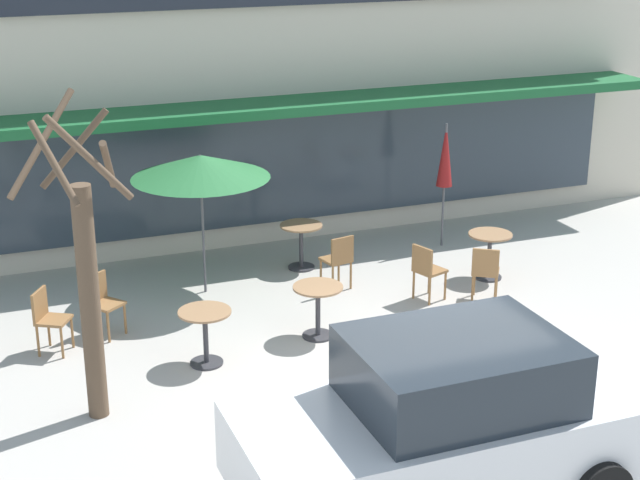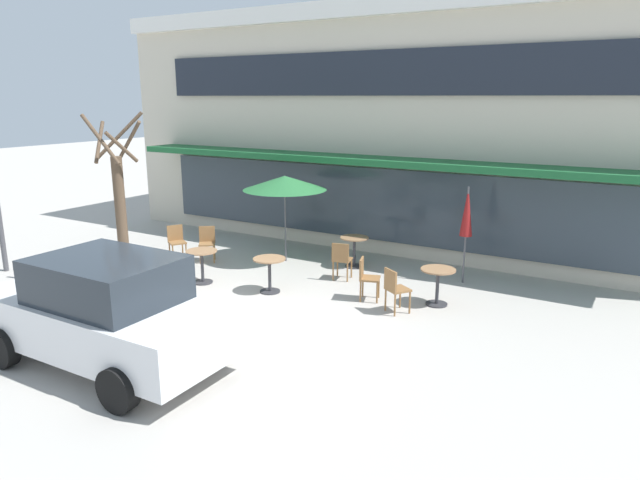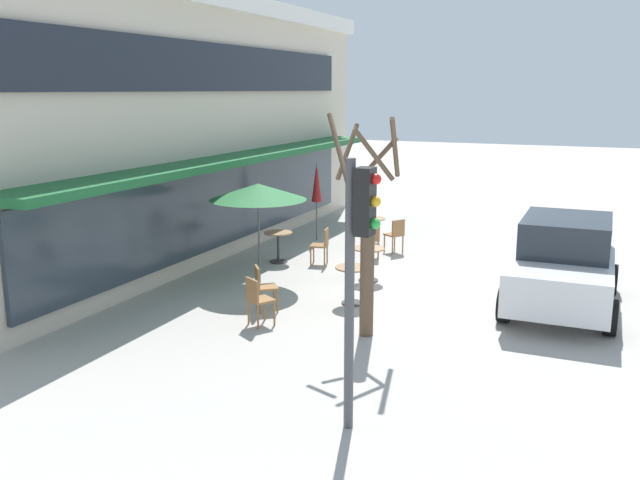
{
  "view_description": "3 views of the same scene",
  "coord_description": "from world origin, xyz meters",
  "px_view_note": "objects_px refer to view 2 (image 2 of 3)",
  "views": [
    {
      "loc": [
        -5.0,
        -9.72,
        5.86
      ],
      "look_at": [
        0.0,
        3.24,
        0.96
      ],
      "focal_mm": 55.0,
      "sensor_mm": 36.0,
      "label": 1
    },
    {
      "loc": [
        6.37,
        -7.53,
        4.11
      ],
      "look_at": [
        -0.07,
        3.35,
        0.92
      ],
      "focal_mm": 32.0,
      "sensor_mm": 36.0,
      "label": 2
    },
    {
      "loc": [
        -14.27,
        -2.83,
        4.18
      ],
      "look_at": [
        -0.46,
        3.18,
        0.82
      ],
      "focal_mm": 38.0,
      "sensor_mm": 36.0,
      "label": 3
    }
  ],
  "objects_px": {
    "patio_umbrella_cream_folded": "(285,183)",
    "cafe_chair_3": "(395,287)",
    "cafe_table_mid_patio": "(438,281)",
    "street_tree": "(120,206)",
    "cafe_table_by_tree": "(202,261)",
    "cafe_chair_0": "(176,240)",
    "cafe_chair_4": "(366,276)",
    "cafe_chair_2": "(207,241)",
    "patio_umbrella_green_folded": "(467,212)",
    "cafe_table_streetside": "(270,269)",
    "cafe_table_near_wall": "(354,247)",
    "cafe_chair_1": "(342,258)",
    "parked_sedan": "(105,311)"
  },
  "relations": [
    {
      "from": "cafe_table_by_tree",
      "to": "patio_umbrella_cream_folded",
      "type": "relative_size",
      "value": 0.35
    },
    {
      "from": "cafe_chair_4",
      "to": "cafe_table_by_tree",
      "type": "bearing_deg",
      "value": -166.48
    },
    {
      "from": "cafe_table_by_tree",
      "to": "cafe_table_near_wall",
      "type": "bearing_deg",
      "value": 50.23
    },
    {
      "from": "cafe_chair_0",
      "to": "cafe_chair_1",
      "type": "bearing_deg",
      "value": 8.46
    },
    {
      "from": "cafe_table_mid_patio",
      "to": "patio_umbrella_green_folded",
      "type": "bearing_deg",
      "value": 88.9
    },
    {
      "from": "patio_umbrella_green_folded",
      "to": "cafe_chair_2",
      "type": "bearing_deg",
      "value": -165.54
    },
    {
      "from": "parked_sedan",
      "to": "street_tree",
      "type": "bearing_deg",
      "value": 135.55
    },
    {
      "from": "cafe_table_near_wall",
      "to": "cafe_table_by_tree",
      "type": "distance_m",
      "value": 3.72
    },
    {
      "from": "cafe_chair_2",
      "to": "cafe_chair_4",
      "type": "height_order",
      "value": "same"
    },
    {
      "from": "patio_umbrella_cream_folded",
      "to": "cafe_chair_2",
      "type": "xyz_separation_m",
      "value": [
        -1.73,
        -1.01,
        -1.5
      ]
    },
    {
      "from": "cafe_chair_4",
      "to": "cafe_table_mid_patio",
      "type": "bearing_deg",
      "value": 18.87
    },
    {
      "from": "cafe_chair_1",
      "to": "cafe_table_streetside",
      "type": "bearing_deg",
      "value": -121.39
    },
    {
      "from": "cafe_table_by_tree",
      "to": "patio_umbrella_cream_folded",
      "type": "distance_m",
      "value": 2.93
    },
    {
      "from": "cafe_table_by_tree",
      "to": "cafe_chair_2",
      "type": "xyz_separation_m",
      "value": [
        -1.11,
        1.42,
        0.01
      ]
    },
    {
      "from": "cafe_chair_0",
      "to": "cafe_chair_4",
      "type": "xyz_separation_m",
      "value": [
        5.56,
        -0.23,
        0.0
      ]
    },
    {
      "from": "cafe_table_mid_patio",
      "to": "cafe_table_by_tree",
      "type": "bearing_deg",
      "value": -165.0
    },
    {
      "from": "cafe_table_by_tree",
      "to": "cafe_chair_3",
      "type": "xyz_separation_m",
      "value": [
        4.48,
        0.51,
        0.01
      ]
    },
    {
      "from": "cafe_table_near_wall",
      "to": "patio_umbrella_cream_folded",
      "type": "bearing_deg",
      "value": -166.33
    },
    {
      "from": "cafe_table_near_wall",
      "to": "patio_umbrella_green_folded",
      "type": "bearing_deg",
      "value": 3.29
    },
    {
      "from": "cafe_chair_0",
      "to": "cafe_chair_2",
      "type": "distance_m",
      "value": 0.83
    },
    {
      "from": "patio_umbrella_cream_folded",
      "to": "street_tree",
      "type": "height_order",
      "value": "street_tree"
    },
    {
      "from": "cafe_chair_3",
      "to": "cafe_chair_4",
      "type": "distance_m",
      "value": 0.88
    },
    {
      "from": "cafe_table_streetside",
      "to": "cafe_table_by_tree",
      "type": "distance_m",
      "value": 1.7
    },
    {
      "from": "patio_umbrella_cream_folded",
      "to": "parked_sedan",
      "type": "relative_size",
      "value": 0.52
    },
    {
      "from": "cafe_table_near_wall",
      "to": "cafe_chair_0",
      "type": "xyz_separation_m",
      "value": [
        -4.26,
        -1.74,
        0.01
      ]
    },
    {
      "from": "cafe_table_streetside",
      "to": "cafe_chair_4",
      "type": "distance_m",
      "value": 2.1
    },
    {
      "from": "cafe_table_streetside",
      "to": "cafe_chair_0",
      "type": "xyz_separation_m",
      "value": [
        -3.55,
        0.86,
        0.01
      ]
    },
    {
      "from": "cafe_chair_4",
      "to": "patio_umbrella_green_folded",
      "type": "bearing_deg",
      "value": 56.73
    },
    {
      "from": "cafe_table_mid_patio",
      "to": "street_tree",
      "type": "xyz_separation_m",
      "value": [
        -6.61,
        -2.19,
        1.24
      ]
    },
    {
      "from": "cafe_table_near_wall",
      "to": "patio_umbrella_green_folded",
      "type": "xyz_separation_m",
      "value": [
        2.7,
        0.15,
        1.11
      ]
    },
    {
      "from": "cafe_table_mid_patio",
      "to": "cafe_chair_3",
      "type": "xyz_separation_m",
      "value": [
        -0.57,
        -0.85,
        0.01
      ]
    },
    {
      "from": "patio_umbrella_cream_folded",
      "to": "cafe_chair_2",
      "type": "bearing_deg",
      "value": -149.69
    },
    {
      "from": "patio_umbrella_cream_folded",
      "to": "cafe_chair_0",
      "type": "bearing_deg",
      "value": -152.26
    },
    {
      "from": "cafe_table_mid_patio",
      "to": "cafe_chair_0",
      "type": "relative_size",
      "value": 0.85
    },
    {
      "from": "cafe_chair_3",
      "to": "patio_umbrella_green_folded",
      "type": "bearing_deg",
      "value": 76.52
    },
    {
      "from": "cafe_table_mid_patio",
      "to": "patio_umbrella_green_folded",
      "type": "height_order",
      "value": "patio_umbrella_green_folded"
    },
    {
      "from": "patio_umbrella_green_folded",
      "to": "parked_sedan",
      "type": "relative_size",
      "value": 0.52
    },
    {
      "from": "cafe_chair_1",
      "to": "cafe_chair_4",
      "type": "bearing_deg",
      "value": -39.97
    },
    {
      "from": "cafe_table_mid_patio",
      "to": "patio_umbrella_cream_folded",
      "type": "relative_size",
      "value": 0.35
    },
    {
      "from": "cafe_table_mid_patio",
      "to": "cafe_chair_2",
      "type": "relative_size",
      "value": 0.85
    },
    {
      "from": "patio_umbrella_cream_folded",
      "to": "cafe_chair_3",
      "type": "xyz_separation_m",
      "value": [
        3.85,
        -1.93,
        -1.5
      ]
    },
    {
      "from": "cafe_table_mid_patio",
      "to": "cafe_chair_1",
      "type": "xyz_separation_m",
      "value": [
        -2.44,
        0.43,
        0.01
      ]
    },
    {
      "from": "patio_umbrella_cream_folded",
      "to": "cafe_table_near_wall",
      "type": "bearing_deg",
      "value": 13.67
    },
    {
      "from": "cafe_chair_0",
      "to": "cafe_chair_4",
      "type": "height_order",
      "value": "same"
    },
    {
      "from": "street_tree",
      "to": "parked_sedan",
      "type": "bearing_deg",
      "value": -44.45
    },
    {
      "from": "cafe_chair_2",
      "to": "street_tree",
      "type": "bearing_deg",
      "value": -101.32
    },
    {
      "from": "parked_sedan",
      "to": "patio_umbrella_green_folded",
      "type": "bearing_deg",
      "value": 62.24
    },
    {
      "from": "cafe_table_mid_patio",
      "to": "patio_umbrella_green_folded",
      "type": "distance_m",
      "value": 2.0
    },
    {
      "from": "patio_umbrella_green_folded",
      "to": "cafe_chair_1",
      "type": "distance_m",
      "value": 2.97
    },
    {
      "from": "cafe_table_mid_patio",
      "to": "street_tree",
      "type": "distance_m",
      "value": 7.07
    }
  ]
}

